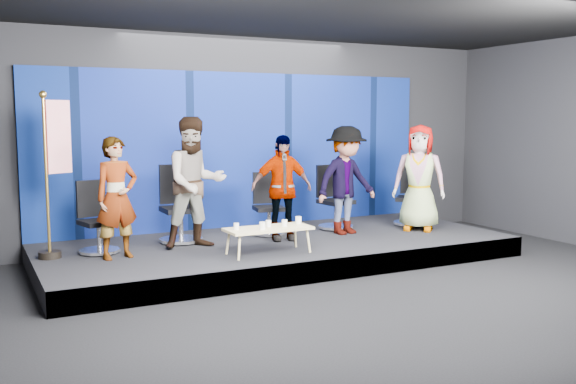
% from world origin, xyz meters
% --- Properties ---
extents(ground, '(10.00, 10.00, 0.00)m').
position_xyz_m(ground, '(0.00, 0.00, 0.00)').
color(ground, black).
rests_on(ground, ground).
extents(room_walls, '(10.02, 8.02, 3.51)m').
position_xyz_m(room_walls, '(0.00, 0.00, 2.43)').
color(room_walls, black).
rests_on(room_walls, ground).
extents(riser, '(7.00, 3.00, 0.30)m').
position_xyz_m(riser, '(0.00, 2.50, 0.15)').
color(riser, black).
rests_on(riser, ground).
extents(backdrop, '(7.00, 0.08, 2.60)m').
position_xyz_m(backdrop, '(0.00, 3.95, 1.60)').
color(backdrop, '#071B57').
rests_on(backdrop, riser).
extents(chair_a, '(0.68, 0.68, 0.99)m').
position_xyz_m(chair_a, '(-2.62, 2.81, 0.63)').
color(chair_a, silver).
rests_on(chair_a, riser).
extents(panelist_a, '(0.66, 0.51, 1.61)m').
position_xyz_m(panelist_a, '(-2.44, 2.34, 1.11)').
color(panelist_a, black).
rests_on(panelist_a, riser).
extents(chair_b, '(0.65, 0.65, 1.15)m').
position_xyz_m(chair_b, '(-1.37, 3.05, 0.68)').
color(chair_b, silver).
rests_on(chair_b, riser).
extents(panelist_b, '(0.91, 0.71, 1.87)m').
position_xyz_m(panelist_b, '(-1.29, 2.54, 1.23)').
color(panelist_b, black).
rests_on(panelist_b, riser).
extents(chair_c, '(0.65, 0.65, 0.98)m').
position_xyz_m(chair_c, '(0.07, 3.00, 0.62)').
color(chair_c, silver).
rests_on(chair_c, riser).
extents(panelist_c, '(0.99, 0.56, 1.59)m').
position_xyz_m(panelist_c, '(0.06, 2.50, 1.10)').
color(panelist_c, black).
rests_on(panelist_c, riser).
extents(chair_d, '(0.67, 0.67, 1.06)m').
position_xyz_m(chair_d, '(1.28, 2.99, 0.65)').
color(chair_d, silver).
rests_on(chair_d, riser).
extents(panelist_d, '(1.19, 0.78, 1.72)m').
position_xyz_m(panelist_d, '(1.20, 2.49, 1.16)').
color(panelist_d, black).
rests_on(panelist_d, riser).
extents(chair_e, '(0.85, 0.85, 1.07)m').
position_xyz_m(chair_e, '(2.67, 2.70, 0.65)').
color(chair_e, silver).
rests_on(chair_e, riser).
extents(panelist_e, '(0.99, 0.99, 1.74)m').
position_xyz_m(panelist_e, '(2.46, 2.25, 1.17)').
color(panelist_e, black).
rests_on(panelist_e, riser).
extents(coffee_table, '(1.18, 0.51, 0.36)m').
position_xyz_m(coffee_table, '(-0.54, 1.69, 0.63)').
color(coffee_table, tan).
rests_on(coffee_table, riser).
extents(mug_a, '(0.07, 0.07, 0.09)m').
position_xyz_m(mug_a, '(-0.99, 1.75, 0.71)').
color(mug_a, silver).
rests_on(mug_a, coffee_table).
extents(mug_b, '(0.08, 0.08, 0.10)m').
position_xyz_m(mug_b, '(-0.67, 1.60, 0.71)').
color(mug_b, silver).
rests_on(mug_b, coffee_table).
extents(mug_c, '(0.07, 0.07, 0.09)m').
position_xyz_m(mug_c, '(-0.52, 1.75, 0.71)').
color(mug_c, silver).
rests_on(mug_c, coffee_table).
extents(mug_d, '(0.08, 0.08, 0.09)m').
position_xyz_m(mug_d, '(-0.30, 1.68, 0.71)').
color(mug_d, silver).
rests_on(mug_d, coffee_table).
extents(mug_e, '(0.08, 0.08, 0.10)m').
position_xyz_m(mug_e, '(-0.03, 1.79, 0.71)').
color(mug_e, silver).
rests_on(mug_e, coffee_table).
extents(flag_stand, '(0.49, 0.31, 2.20)m').
position_xyz_m(flag_stand, '(-3.15, 2.78, 1.47)').
color(flag_stand, black).
rests_on(flag_stand, riser).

